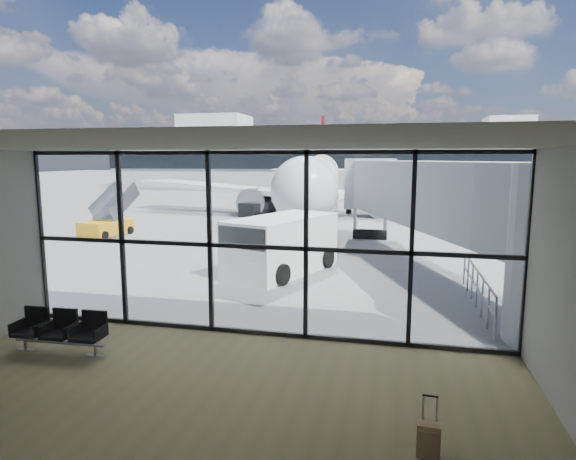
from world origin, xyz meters
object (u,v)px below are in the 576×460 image
at_px(seating_row, 62,329).
at_px(mobile_stairs, 107,226).
at_px(service_van, 280,244).
at_px(airliner, 317,179).
at_px(suitcase, 429,440).
at_px(belt_loader, 259,208).

xyz_separation_m(seating_row, mobile_stairs, (-8.63, 14.96, 0.04)).
bearing_deg(seating_row, service_van, 68.57).
relative_size(airliner, service_van, 6.38).
relative_size(suitcase, airliner, 0.03).
height_order(service_van, belt_loader, service_van).
relative_size(belt_loader, mobile_stairs, 1.14).
xyz_separation_m(belt_loader, mobile_stairs, (-5.71, -10.86, -0.03)).
height_order(seating_row, airliner, airliner).
bearing_deg(seating_row, suitcase, -17.79).
bearing_deg(mobile_stairs, belt_loader, 71.55).
bearing_deg(service_van, suitcase, -44.97).
bearing_deg(seating_row, mobile_stairs, 118.24).
relative_size(seating_row, mobile_stairs, 0.60).
xyz_separation_m(airliner, mobile_stairs, (-9.57, -14.47, -2.12)).
xyz_separation_m(seating_row, belt_loader, (-2.92, 25.82, 0.07)).
relative_size(seating_row, airliner, 0.06).
height_order(suitcase, mobile_stairs, mobile_stairs).
bearing_deg(service_van, mobile_stairs, 171.28).
height_order(airliner, belt_loader, airliner).
height_order(airliner, mobile_stairs, airliner).
xyz_separation_m(seating_row, service_van, (3.00, 8.38, 0.57)).
height_order(seating_row, service_van, service_van).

